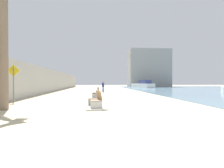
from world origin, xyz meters
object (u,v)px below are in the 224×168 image
at_px(pedestrian_sign, 14,79).
at_px(palm_tree, 2,2).
at_px(person_walking, 103,86).
at_px(bench_far, 96,95).
at_px(bench_near, 95,104).
at_px(boat_mid_bay, 143,85).

bearing_deg(pedestrian_sign, palm_tree, -75.80).
relative_size(person_walking, pedestrian_sign, 0.58).
xyz_separation_m(bench_far, pedestrian_sign, (-5.80, -3.62, 1.43)).
bearing_deg(bench_far, palm_tree, -125.29).
distance_m(bench_near, boat_mid_bay, 37.87).
distance_m(palm_tree, bench_near, 7.31).
height_order(bench_near, person_walking, person_walking).
bearing_deg(bench_near, person_walking, 86.32).
xyz_separation_m(palm_tree, bench_near, (4.89, 0.14, -5.44)).
relative_size(bench_far, person_walking, 1.39).
bearing_deg(bench_near, palm_tree, -178.32).
height_order(bench_far, pedestrian_sign, pedestrian_sign).
relative_size(palm_tree, pedestrian_sign, 2.99).
xyz_separation_m(bench_near, person_walking, (1.02, 15.82, 0.66)).
height_order(palm_tree, bench_far, palm_tree).
distance_m(person_walking, boat_mid_bay, 22.88).
bearing_deg(person_walking, bench_near, -93.68).
height_order(bench_far, person_walking, person_walking).
bearing_deg(palm_tree, pedestrian_sign, 104.20).
relative_size(bench_near, person_walking, 1.43).
bearing_deg(person_walking, pedestrian_sign, -118.21).
relative_size(palm_tree, person_walking, 5.17).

